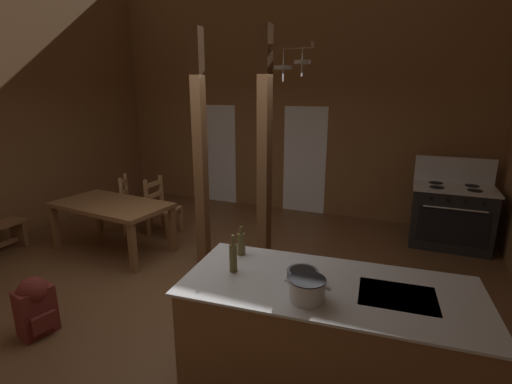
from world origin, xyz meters
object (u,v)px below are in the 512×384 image
object	(u,v)px
dining_table	(112,209)
bottle_tall_on_counter	(233,257)
kitchen_island	(326,339)
bottle_short_on_counter	(241,243)
backpack	(35,304)
ladderback_chair_by_post	(134,204)
ladderback_chair_near_window	(162,208)
mixing_bowl_on_counter	(303,275)
stove_range	(450,215)
stockpot_on_counter	(307,289)

from	to	relation	value
dining_table	bottle_tall_on_counter	world-z (taller)	bottle_tall_on_counter
kitchen_island	bottle_short_on_counter	size ratio (longest dim) A/B	8.62
dining_table	backpack	distance (m)	2.01
kitchen_island	backpack	xyz separation A→B (m)	(-2.74, -0.38, -0.15)
ladderback_chair_by_post	bottle_short_on_counter	xyz separation A→B (m)	(3.01, -2.06, 0.57)
dining_table	bottle_short_on_counter	world-z (taller)	bottle_short_on_counter
kitchen_island	bottle_tall_on_counter	world-z (taller)	bottle_tall_on_counter
ladderback_chair_by_post	backpack	bearing A→B (deg)	-67.75
ladderback_chair_near_window	bottle_short_on_counter	xyz separation A→B (m)	(2.44, -2.08, 0.57)
mixing_bowl_on_counter	ladderback_chair_by_post	bearing A→B (deg)	147.61
stove_range	backpack	bearing A→B (deg)	-133.80
kitchen_island	mixing_bowl_on_counter	size ratio (longest dim) A/B	9.35
stove_range	dining_table	world-z (taller)	stove_range
ladderback_chair_by_post	bottle_tall_on_counter	xyz separation A→B (m)	(3.09, -2.37, 0.59)
stove_range	stockpot_on_counter	world-z (taller)	stove_range
stockpot_on_counter	dining_table	bearing A→B (deg)	153.26
mixing_bowl_on_counter	bottle_tall_on_counter	size ratio (longest dim) A/B	0.78
dining_table	ladderback_chair_by_post	distance (m)	0.93
stove_range	bottle_tall_on_counter	bearing A→B (deg)	-116.61
stove_range	bottle_tall_on_counter	distance (m)	4.19
stove_range	mixing_bowl_on_counter	bearing A→B (deg)	-109.82
stove_range	stockpot_on_counter	bearing A→B (deg)	-107.35
stove_range	mixing_bowl_on_counter	world-z (taller)	stove_range
kitchen_island	ladderback_chair_near_window	size ratio (longest dim) A/B	2.35
stockpot_on_counter	bottle_short_on_counter	world-z (taller)	bottle_short_on_counter
ladderback_chair_by_post	mixing_bowl_on_counter	world-z (taller)	mixing_bowl_on_counter
ladderback_chair_near_window	stockpot_on_counter	world-z (taller)	stockpot_on_counter
ladderback_chair_near_window	bottle_short_on_counter	distance (m)	3.25
backpack	mixing_bowl_on_counter	distance (m)	2.65
ladderback_chair_near_window	mixing_bowl_on_counter	xyz separation A→B (m)	(3.06, -2.32, 0.51)
stove_range	ladderback_chair_near_window	world-z (taller)	stove_range
dining_table	mixing_bowl_on_counter	bearing A→B (deg)	-24.00
kitchen_island	stockpot_on_counter	size ratio (longest dim) A/B	6.95
stockpot_on_counter	mixing_bowl_on_counter	world-z (taller)	stockpot_on_counter
stove_range	bottle_tall_on_counter	xyz separation A→B (m)	(-1.86, -3.71, 0.56)
mixing_bowl_on_counter	bottle_tall_on_counter	distance (m)	0.55
stockpot_on_counter	kitchen_island	bearing A→B (deg)	68.68
dining_table	stove_range	bearing A→B (deg)	25.34
stove_range	backpack	distance (m)	5.57
backpack	bottle_tall_on_counter	distance (m)	2.14
stove_range	ladderback_chair_near_window	bearing A→B (deg)	-163.11
ladderback_chair_by_post	stockpot_on_counter	distance (m)	4.55
kitchen_island	stove_range	distance (m)	3.80
backpack	mixing_bowl_on_counter	bearing A→B (deg)	8.30
ladderback_chair_near_window	bottle_short_on_counter	size ratio (longest dim) A/B	3.67
backpack	stockpot_on_counter	distance (m)	2.73
bottle_tall_on_counter	ladderback_chair_near_window	bearing A→B (deg)	136.53
ladderback_chair_by_post	mixing_bowl_on_counter	xyz separation A→B (m)	(3.63, -2.30, 0.51)
mixing_bowl_on_counter	bottle_short_on_counter	xyz separation A→B (m)	(-0.62, 0.24, 0.06)
stockpot_on_counter	bottle_tall_on_counter	bearing A→B (deg)	164.63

